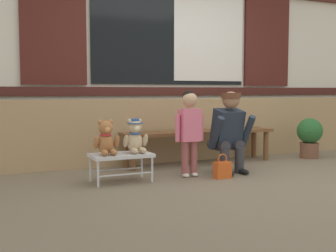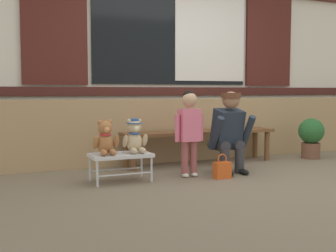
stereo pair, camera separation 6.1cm
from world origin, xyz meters
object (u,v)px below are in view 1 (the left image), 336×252
Objects in this scene: small_display_bench at (121,157)px; adult_crouching at (229,132)px; wooden_bench_long at (199,135)px; teddy_bear_plain at (106,139)px; child_standing at (189,124)px; teddy_bear_with_hat at (135,137)px; handbag_on_ground at (222,169)px; potted_plant at (310,136)px.

adult_crouching reaches higher than small_display_bench.
wooden_bench_long is 1.61m from teddy_bear_plain.
child_standing reaches higher than wooden_bench_long.
teddy_bear_plain is at bearing -179.87° from teddy_bear_with_hat.
teddy_bear_with_hat is at bearing 179.00° from adult_crouching.
adult_crouching is at bearing -88.03° from wooden_bench_long.
wooden_bench_long is 1.01m from handbag_on_ground.
teddy_bear_plain is 0.64× the size of potted_plant.
adult_crouching is 1.70m from potted_plant.
teddy_bear_plain is 0.38× the size of child_standing.
teddy_bear_plain is (-1.46, -0.67, 0.09)m from wooden_bench_long.
teddy_bear_with_hat is at bearing 162.83° from handbag_on_ground.
small_display_bench is (-1.30, -0.67, -0.11)m from wooden_bench_long.
child_standing is 2.24m from potted_plant.
child_standing reaches higher than handbag_on_ground.
handbag_on_ground is 2.02m from potted_plant.
handbag_on_ground is at bearing -17.17° from teddy_bear_with_hat.
handbag_on_ground is (-0.25, -0.26, -0.38)m from adult_crouching.
adult_crouching reaches higher than teddy_bear_with_hat.
teddy_bear_plain is 0.32m from teddy_bear_with_hat.
wooden_bench_long is 1.67m from potted_plant.
child_standing reaches higher than teddy_bear_with_hat.
wooden_bench_long is at bearing 30.33° from teddy_bear_with_hat.
handbag_on_ground is 0.48× the size of potted_plant.
potted_plant is (3.11, 0.43, -0.14)m from teddy_bear_plain.
small_display_bench is 1.12m from handbag_on_ground.
potted_plant is (1.63, 0.45, -0.16)m from adult_crouching.
handbag_on_ground is (1.23, -0.28, -0.37)m from teddy_bear_plain.
wooden_bench_long is 2.21× the size of adult_crouching.
teddy_bear_with_hat is (0.32, 0.00, 0.01)m from teddy_bear_plain.
wooden_bench_long is 2.19× the size of child_standing.
small_display_bench is at bearing -0.51° from teddy_bear_plain.
handbag_on_ground is at bearing -12.85° from teddy_bear_plain.
teddy_bear_plain is at bearing -155.44° from wooden_bench_long.
adult_crouching is at bearing -164.71° from potted_plant.
adult_crouching is 0.53m from handbag_on_ground.
wooden_bench_long is 0.69m from adult_crouching.
wooden_bench_long is at bearing 171.76° from potted_plant.
child_standing is 0.56m from adult_crouching.
child_standing reaches higher than potted_plant.
small_display_bench is 2.35× the size of handbag_on_ground.
teddy_bear_plain reaches higher than potted_plant.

